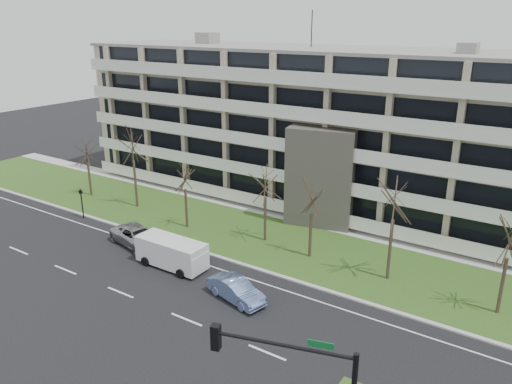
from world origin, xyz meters
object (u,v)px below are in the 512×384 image
Objects in this scene: silver_pickup at (139,237)px; white_van at (172,251)px; blue_sedan at (236,290)px; pedestrian_signal at (82,200)px.

silver_pickup is 5.11m from white_van.
blue_sedan is 6.94m from white_van.
blue_sedan is at bearing -10.24° from white_van.
white_van is 1.95× the size of pedestrian_signal.
white_van is (-6.81, 1.23, 0.57)m from blue_sedan.
silver_pickup is 1.26× the size of blue_sedan.
silver_pickup is 1.96× the size of pedestrian_signal.
silver_pickup is at bearing 91.41° from blue_sedan.
white_van is at bearing -92.38° from silver_pickup.
silver_pickup is 9.07m from pedestrian_signal.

